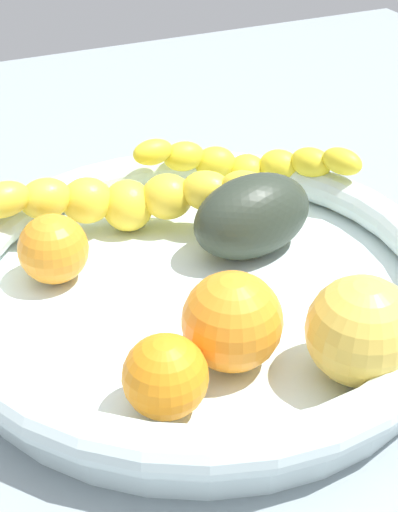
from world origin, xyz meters
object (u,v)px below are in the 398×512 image
(banana_draped_left, at_px, (127,198))
(orange_mid_right, at_px, (165,377))
(avocado_dark, at_px, (252,216))
(orange_front, at_px, (232,321))
(apple_yellow, at_px, (362,331))
(banana_draped_right, at_px, (247,164))
(fruit_bowl, at_px, (199,283))
(orange_mid_left, at_px, (53,249))

(banana_draped_left, xyz_separation_m, orange_mid_right, (0.05, 0.20, -0.01))
(avocado_dark, bearing_deg, orange_mid_right, 46.66)
(orange_front, xyz_separation_m, apple_yellow, (-0.07, 0.04, 0.00))
(apple_yellow, bearing_deg, banana_draped_right, -100.64)
(apple_yellow, bearing_deg, orange_front, -33.32)
(orange_front, bearing_deg, banana_draped_right, -119.65)
(orange_mid_right, bearing_deg, orange_front, -157.20)
(apple_yellow, distance_m, avocado_dark, 0.15)
(fruit_bowl, distance_m, banana_draped_left, 0.10)
(apple_yellow, height_order, avocado_dark, apple_yellow)
(banana_draped_left, bearing_deg, apple_yellow, 108.30)
(fruit_bowl, bearing_deg, banana_draped_right, -130.18)
(fruit_bowl, relative_size, orange_mid_right, 7.19)
(orange_front, xyz_separation_m, avocado_dark, (-0.07, -0.11, -0.00))
(fruit_bowl, distance_m, avocado_dark, 0.07)
(banana_draped_left, height_order, orange_front, orange_front)
(banana_draped_right, distance_m, orange_front, 0.22)
(banana_draped_left, bearing_deg, fruit_bowl, 101.05)
(orange_front, distance_m, avocado_dark, 0.13)
(fruit_bowl, xyz_separation_m, orange_mid_left, (0.09, -0.06, 0.02))
(orange_mid_right, xyz_separation_m, apple_yellow, (-0.12, 0.02, 0.01))
(banana_draped_right, height_order, orange_front, orange_front)
(banana_draped_right, relative_size, orange_mid_left, 3.33)
(fruit_bowl, height_order, banana_draped_right, banana_draped_right)
(orange_mid_right, bearing_deg, orange_mid_left, -81.77)
(banana_draped_right, height_order, orange_mid_left, banana_draped_right)
(orange_mid_right, bearing_deg, banana_draped_left, -103.69)
(banana_draped_right, distance_m, orange_mid_right, 0.27)
(orange_mid_left, xyz_separation_m, orange_mid_right, (-0.02, 0.16, -0.00))
(apple_yellow, relative_size, avocado_dark, 0.69)
(banana_draped_right, xyz_separation_m, orange_front, (0.11, 0.19, 0.00))
(apple_yellow, bearing_deg, orange_mid_right, -9.66)
(orange_front, xyz_separation_m, orange_mid_left, (0.08, -0.13, -0.01))
(fruit_bowl, xyz_separation_m, banana_draped_left, (0.02, -0.10, 0.03))
(orange_mid_left, height_order, orange_mid_right, same)
(orange_mid_right, distance_m, apple_yellow, 0.12)
(orange_mid_left, bearing_deg, orange_front, 119.59)
(orange_mid_right, height_order, avocado_dark, avocado_dark)
(fruit_bowl, height_order, orange_mid_left, orange_mid_left)
(fruit_bowl, relative_size, banana_draped_right, 2.13)
(banana_draped_left, distance_m, banana_draped_right, 0.12)
(orange_mid_left, bearing_deg, apple_yellow, 128.58)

